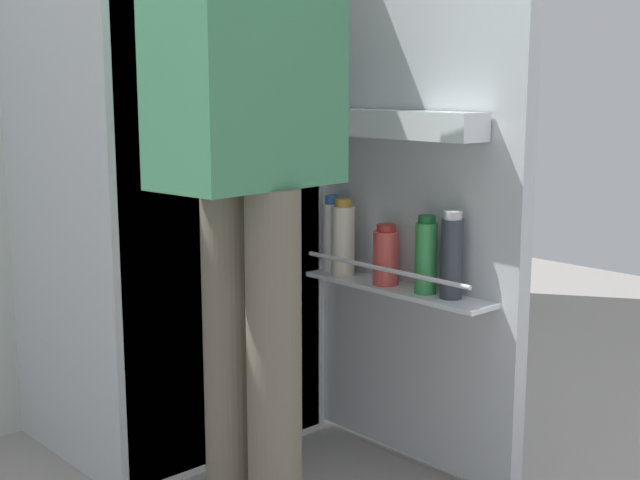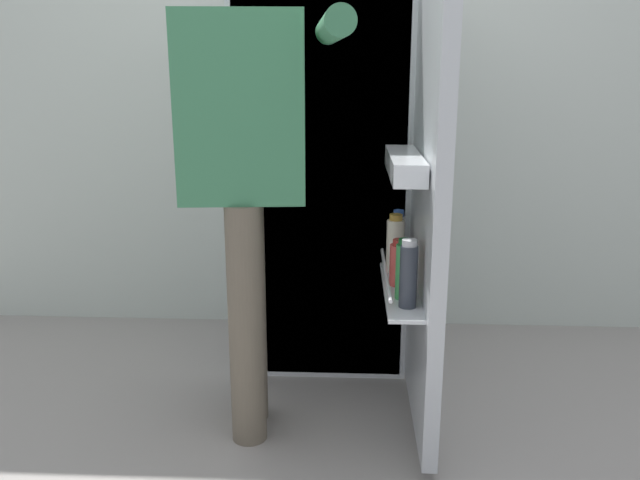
% 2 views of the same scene
% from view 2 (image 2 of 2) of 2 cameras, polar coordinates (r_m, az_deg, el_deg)
% --- Properties ---
extents(ground_plane, '(6.16, 6.16, 0.00)m').
position_cam_2_polar(ground_plane, '(2.54, -0.23, -14.57)').
color(ground_plane, gray).
extents(kitchen_wall, '(4.40, 0.10, 2.43)m').
position_cam_2_polar(kitchen_wall, '(3.11, 0.65, 14.33)').
color(kitchen_wall, beige).
rests_on(kitchen_wall, ground_plane).
extents(refrigerator, '(0.75, 1.30, 1.69)m').
position_cam_2_polar(refrigerator, '(2.73, 0.91, 6.41)').
color(refrigerator, silver).
rests_on(refrigerator, ground_plane).
extents(person, '(0.57, 0.69, 1.67)m').
position_cam_2_polar(person, '(2.10, -6.56, 7.93)').
color(person, '#665B4C').
rests_on(person, ground_plane).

